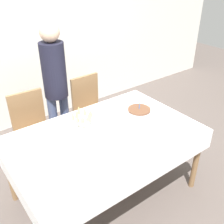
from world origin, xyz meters
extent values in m
plane|color=#564C47|center=(0.00, 0.00, 0.00)|extent=(12.00, 12.00, 0.00)
cube|color=silver|center=(0.00, 1.97, 1.35)|extent=(8.00, 0.05, 2.70)
cube|color=white|center=(0.00, 0.00, 0.76)|extent=(1.79, 1.14, 0.03)
cube|color=white|center=(0.00, 0.00, 0.67)|extent=(1.82, 1.17, 0.21)
cylinder|color=olive|center=(0.84, -0.51, 0.37)|extent=(0.06, 0.06, 0.75)
cylinder|color=olive|center=(-0.84, 0.51, 0.37)|extent=(0.06, 0.06, 0.75)
cylinder|color=olive|center=(0.84, 0.51, 0.37)|extent=(0.06, 0.06, 0.75)
cube|color=olive|center=(-0.40, 0.82, 0.44)|extent=(0.44, 0.44, 0.04)
cube|color=olive|center=(-0.39, 1.01, 0.71)|extent=(0.40, 0.05, 0.50)
cylinder|color=olive|center=(-0.23, 0.63, 0.21)|extent=(0.04, 0.04, 0.42)
cylinder|color=olive|center=(-0.59, 0.65, 0.21)|extent=(0.04, 0.04, 0.42)
cylinder|color=olive|center=(-0.22, 0.99, 0.21)|extent=(0.04, 0.04, 0.42)
cylinder|color=olive|center=(-0.58, 1.01, 0.21)|extent=(0.04, 0.04, 0.42)
cube|color=olive|center=(0.40, 0.82, 0.44)|extent=(0.43, 0.43, 0.04)
cube|color=olive|center=(0.40, 1.01, 0.71)|extent=(0.40, 0.05, 0.50)
cylinder|color=olive|center=(0.59, 0.64, 0.21)|extent=(0.04, 0.04, 0.42)
cylinder|color=olive|center=(0.23, 0.64, 0.21)|extent=(0.04, 0.04, 0.42)
cylinder|color=olive|center=(0.58, 1.00, 0.21)|extent=(0.04, 0.04, 0.42)
cylinder|color=olive|center=(0.22, 1.00, 0.21)|extent=(0.04, 0.04, 0.42)
cylinder|color=white|center=(0.47, 0.03, 0.82)|extent=(0.24, 0.24, 0.10)
cylinder|color=brown|center=(0.47, 0.03, 0.88)|extent=(0.24, 0.24, 0.02)
cylinder|color=#3F72D8|center=(0.47, 0.03, 0.92)|extent=(0.01, 0.01, 0.06)
sphere|color=#F9CC4C|center=(0.47, 0.03, 0.96)|extent=(0.01, 0.01, 0.01)
cylinder|color=silver|center=(-0.08, 0.25, 0.78)|extent=(0.28, 0.28, 0.01)
cylinder|color=silver|center=(0.00, 0.24, 0.78)|extent=(0.05, 0.05, 0.00)
cylinder|color=silver|center=(0.00, 0.24, 0.83)|extent=(0.01, 0.01, 0.08)
cone|color=#E0CC72|center=(0.00, 0.24, 0.91)|extent=(0.04, 0.04, 0.08)
cylinder|color=silver|center=(-0.03, 0.31, 0.78)|extent=(0.05, 0.05, 0.00)
cylinder|color=silver|center=(-0.03, 0.31, 0.83)|extent=(0.01, 0.01, 0.08)
cone|color=#E0CC72|center=(-0.03, 0.31, 0.91)|extent=(0.04, 0.04, 0.08)
cylinder|color=silver|center=(-0.07, 0.35, 0.78)|extent=(0.05, 0.05, 0.00)
cylinder|color=silver|center=(-0.07, 0.35, 0.83)|extent=(0.01, 0.01, 0.08)
cone|color=#E0CC72|center=(-0.07, 0.35, 0.91)|extent=(0.04, 0.04, 0.08)
cylinder|color=silver|center=(-0.13, 0.31, 0.78)|extent=(0.05, 0.05, 0.00)
cylinder|color=silver|center=(-0.13, 0.31, 0.83)|extent=(0.01, 0.01, 0.08)
cone|color=#E0CC72|center=(-0.13, 0.31, 0.91)|extent=(0.04, 0.04, 0.08)
cylinder|color=silver|center=(-0.18, 0.29, 0.78)|extent=(0.05, 0.05, 0.00)
cylinder|color=silver|center=(-0.18, 0.29, 0.83)|extent=(0.01, 0.01, 0.08)
cone|color=#E0CC72|center=(-0.18, 0.29, 0.91)|extent=(0.04, 0.04, 0.08)
cylinder|color=silver|center=(-0.17, 0.23, 0.78)|extent=(0.05, 0.05, 0.00)
cylinder|color=silver|center=(-0.17, 0.23, 0.83)|extent=(0.01, 0.01, 0.08)
cone|color=#E0CC72|center=(-0.17, 0.23, 0.91)|extent=(0.04, 0.04, 0.08)
cylinder|color=silver|center=(-0.13, 0.18, 0.78)|extent=(0.05, 0.05, 0.00)
cylinder|color=silver|center=(-0.13, 0.18, 0.83)|extent=(0.01, 0.01, 0.08)
cone|color=#E0CC72|center=(-0.13, 0.18, 0.91)|extent=(0.04, 0.04, 0.08)
cylinder|color=silver|center=(-0.07, 0.18, 0.78)|extent=(0.05, 0.05, 0.00)
cylinder|color=silver|center=(-0.07, 0.18, 0.83)|extent=(0.01, 0.01, 0.08)
cone|color=#E0CC72|center=(-0.07, 0.18, 0.91)|extent=(0.04, 0.04, 0.08)
cylinder|color=silver|center=(-0.04, 0.21, 0.78)|extent=(0.05, 0.05, 0.00)
cylinder|color=silver|center=(-0.04, 0.21, 0.83)|extent=(0.01, 0.01, 0.08)
cone|color=#E0CC72|center=(-0.04, 0.21, 0.91)|extent=(0.04, 0.04, 0.08)
cylinder|color=white|center=(-0.03, -0.16, 0.78)|extent=(0.22, 0.22, 0.01)
cylinder|color=white|center=(-0.03, -0.16, 0.79)|extent=(0.22, 0.22, 0.01)
cylinder|color=white|center=(-0.03, -0.16, 0.79)|extent=(0.22, 0.22, 0.01)
cylinder|color=white|center=(-0.03, -0.16, 0.80)|extent=(0.22, 0.22, 0.01)
cylinder|color=white|center=(-0.03, -0.16, 0.81)|extent=(0.22, 0.22, 0.01)
cylinder|color=white|center=(-0.03, -0.16, 0.81)|extent=(0.22, 0.22, 0.01)
cylinder|color=white|center=(-0.03, -0.16, 0.82)|extent=(0.22, 0.22, 0.01)
cylinder|color=white|center=(-0.03, -0.16, 0.83)|extent=(0.22, 0.22, 0.01)
cylinder|color=white|center=(-0.03, -0.16, 0.83)|extent=(0.22, 0.22, 0.01)
cube|color=silver|center=(0.42, -0.17, 0.78)|extent=(0.30, 0.04, 0.00)
cube|color=silver|center=(-0.20, -0.26, 0.79)|extent=(0.18, 0.08, 0.02)
cube|color=pink|center=(-0.21, -0.09, 0.78)|extent=(0.15, 0.15, 0.01)
cylinder|color=#3F4C72|center=(-0.10, 0.98, 0.41)|extent=(0.11, 0.11, 0.82)
cylinder|color=#3F4C72|center=(0.06, 0.98, 0.41)|extent=(0.11, 0.11, 0.82)
cylinder|color=black|center=(-0.02, 0.98, 1.14)|extent=(0.28, 0.28, 0.65)
sphere|color=#D8B293|center=(-0.02, 0.98, 1.58)|extent=(0.22, 0.22, 0.22)
camera|label=1|loc=(-1.20, -1.71, 2.23)|focal=42.00mm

